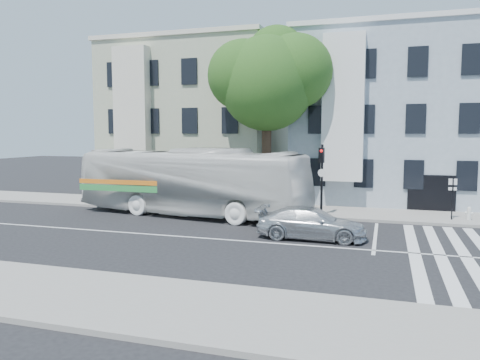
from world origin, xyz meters
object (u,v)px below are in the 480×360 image
at_px(bus, 191,182).
at_px(fire_hydrant, 469,213).
at_px(sedan, 311,223).
at_px(traffic_signal, 322,171).

bearing_deg(bus, fire_hydrant, -71.98).
bearing_deg(sedan, bus, 61.48).
height_order(traffic_signal, fire_hydrant, traffic_signal).
distance_m(bus, sedan, 8.41).
bearing_deg(traffic_signal, fire_hydrant, 24.03).
xyz_separation_m(sedan, fire_hydrant, (7.17, 6.09, -0.19)).
bearing_deg(fire_hydrant, sedan, -139.67).
height_order(bus, sedan, bus).
bearing_deg(bus, traffic_signal, -70.62).
distance_m(traffic_signal, fire_hydrant, 7.77).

